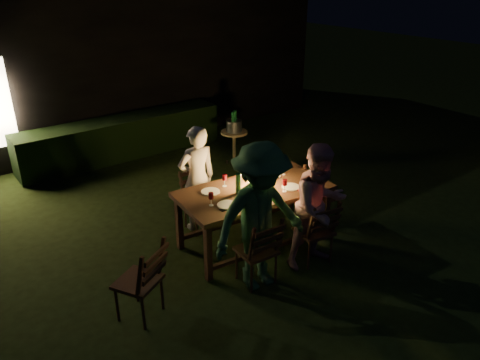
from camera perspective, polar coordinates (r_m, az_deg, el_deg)
garden_envelope at (r=11.95m, az=-17.32°, el=13.91°), size 40.00×40.00×3.20m
dining_table at (r=6.35m, az=1.72°, el=-1.78°), size 2.15×1.22×0.86m
chair_near_left at (r=5.82m, az=2.08°, el=-9.92°), size 0.47×0.50×0.98m
chair_near_right at (r=6.29m, az=9.00°, el=-7.40°), size 0.50×0.53×0.97m
chair_far_left at (r=6.97m, az=-4.91°, el=-3.83°), size 0.43×0.46×0.93m
chair_far_right at (r=7.41m, az=2.02°, el=-1.94°), size 0.48×0.51×0.92m
chair_end at (r=7.24m, az=9.88°, el=-2.92°), size 0.50×0.47×0.95m
chair_spare at (r=5.43m, az=-12.02°, el=-13.36°), size 0.63×0.64×1.01m
person_house_side at (r=6.78m, az=-5.25°, el=0.17°), size 0.61×0.43×1.59m
person_opp_right at (r=5.99m, az=9.65°, el=-3.22°), size 0.87×0.71×1.67m
person_opp_left at (r=5.45m, az=2.47°, el=-4.67°), size 1.26×0.80×1.86m
lantern at (r=6.31m, az=1.89°, el=0.47°), size 0.16×0.16×0.35m
plate_far_left at (r=6.23m, az=-3.62°, el=-1.42°), size 0.25×0.25×0.01m
plate_near_left at (r=5.88m, az=-1.60°, el=-3.04°), size 0.25×0.25×0.01m
plate_far_right at (r=6.70m, az=3.94°, el=0.55°), size 0.25×0.25×0.01m
plate_near_right at (r=6.38m, az=6.20°, el=-0.84°), size 0.25×0.25×0.01m
wineglass_a at (r=6.35m, az=-1.90°, el=-0.05°), size 0.06×0.06×0.18m
wineglass_b at (r=5.85m, az=-3.54°, el=-2.35°), size 0.06×0.06×0.18m
wineglass_c at (r=6.22m, az=5.47°, el=-0.69°), size 0.06×0.06×0.18m
wineglass_d at (r=6.73m, az=5.34°, el=1.36°), size 0.06×0.06×0.18m
wineglass_e at (r=6.00m, az=2.50°, el=-1.61°), size 0.06×0.06×0.18m
bottle_table at (r=6.13m, az=-0.21°, el=-0.44°), size 0.07×0.07×0.28m
napkin_left at (r=5.99m, az=2.20°, el=-2.50°), size 0.18×0.14×0.01m
napkin_right at (r=6.38m, az=7.35°, el=-0.91°), size 0.18×0.14×0.01m
phone at (r=5.79m, az=-1.81°, el=-3.55°), size 0.14×0.07×0.01m
side_table at (r=9.05m, az=-0.73°, el=5.46°), size 0.52×0.52×0.70m
ice_bucket at (r=8.99m, az=-0.73°, el=6.62°), size 0.30×0.30×0.22m
bottle_bucket_a at (r=8.92m, az=-0.84°, el=6.80°), size 0.07×0.07×0.32m
bottle_bucket_b at (r=9.04m, az=-0.63°, el=7.04°), size 0.07×0.07×0.32m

